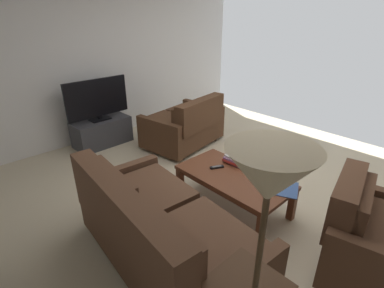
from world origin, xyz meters
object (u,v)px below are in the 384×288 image
at_px(floor_lamp, 267,199).
at_px(armchair_side, 379,240).
at_px(book_stack, 237,158).
at_px(loveseat_near, 186,125).
at_px(coffee_table, 233,180).
at_px(tv_stand, 102,132).
at_px(tv_remote, 217,167).
at_px(flat_tv, 97,99).
at_px(sofa_main, 159,231).
at_px(loose_magazine, 287,189).

height_order(floor_lamp, armchair_side, floor_lamp).
bearing_deg(book_stack, loveseat_near, -17.92).
xyz_separation_m(floor_lamp, book_stack, (1.37, -1.61, -0.91)).
bearing_deg(coffee_table, armchair_side, -174.53).
bearing_deg(tv_stand, tv_remote, -174.04).
relative_size(coffee_table, armchair_side, 1.13).
xyz_separation_m(flat_tv, armchair_side, (-4.00, -0.39, -0.42)).
height_order(sofa_main, armchair_side, sofa_main).
bearing_deg(loveseat_near, tv_remote, 151.34).
xyz_separation_m(floor_lamp, tv_stand, (3.79, -1.08, -1.14)).
height_order(sofa_main, tv_remote, sofa_main).
height_order(floor_lamp, tv_remote, floor_lamp).
distance_m(flat_tv, book_stack, 2.50).
bearing_deg(tv_stand, floor_lamp, 164.11).
bearing_deg(loose_magazine, coffee_table, -7.03).
xyz_separation_m(sofa_main, loveseat_near, (1.73, -1.86, -0.02)).
xyz_separation_m(armchair_side, tv_remote, (1.64, 0.15, 0.06)).
relative_size(floor_lamp, loose_magazine, 5.05).
bearing_deg(sofa_main, tv_stand, -17.53).
height_order(flat_tv, tv_remote, flat_tv).
relative_size(floor_lamp, tv_remote, 9.70).
relative_size(armchair_side, tv_remote, 6.68).
bearing_deg(loose_magazine, sofa_main, 46.17).
bearing_deg(book_stack, armchair_side, 174.85).
xyz_separation_m(tv_stand, flat_tv, (-0.00, -0.00, 0.56)).
relative_size(sofa_main, loose_magazine, 5.87).
height_order(loveseat_near, tv_stand, loveseat_near).
xyz_separation_m(armchair_side, book_stack, (1.58, -0.14, 0.09)).
distance_m(sofa_main, loose_magazine, 1.36).
relative_size(flat_tv, armchair_side, 0.95).
height_order(tv_remote, loose_magazine, tv_remote).
distance_m(armchair_side, tv_remote, 1.65).
distance_m(tv_stand, tv_remote, 2.38).
xyz_separation_m(tv_stand, tv_remote, (-2.36, -0.25, 0.20)).
distance_m(floor_lamp, book_stack, 2.30).
bearing_deg(tv_stand, loose_magazine, -172.05).
bearing_deg(sofa_main, coffee_table, -84.29).
xyz_separation_m(tv_stand, book_stack, (-2.42, -0.53, 0.23)).
xyz_separation_m(loveseat_near, coffee_table, (-1.62, 0.74, -0.01)).
relative_size(tv_stand, book_stack, 3.15).
bearing_deg(sofa_main, flat_tv, -17.57).
distance_m(sofa_main, tv_remote, 1.16).
height_order(floor_lamp, tv_stand, floor_lamp).
distance_m(coffee_table, loose_magazine, 0.57).
bearing_deg(book_stack, tv_remote, 77.96).
relative_size(flat_tv, tv_remote, 6.36).
relative_size(loveseat_near, loose_magazine, 4.33).
bearing_deg(sofa_main, loose_magazine, -108.15).
height_order(coffee_table, tv_remote, tv_remote).
relative_size(loveseat_near, armchair_side, 1.25).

